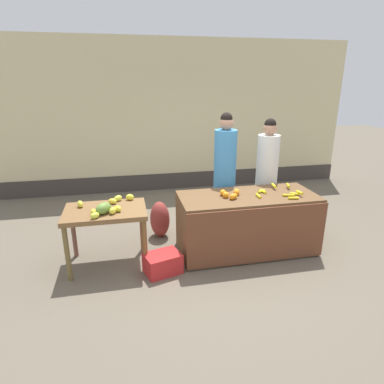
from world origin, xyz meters
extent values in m
plane|color=#665B4C|center=(0.00, 0.00, 0.00)|extent=(24.00, 24.00, 0.00)
cube|color=beige|center=(0.00, 3.15, 1.59)|extent=(7.74, 0.20, 3.18)
cube|color=#3F3833|center=(0.00, 3.04, 0.18)|extent=(7.74, 0.04, 0.36)
cube|color=brown|center=(0.49, 0.00, 0.42)|extent=(1.91, 0.81, 0.83)
cube|color=brown|center=(0.49, -0.42, 0.42)|extent=(1.91, 0.03, 0.77)
cube|color=brown|center=(-1.44, 0.00, 0.75)|extent=(1.03, 0.70, 0.06)
cylinder|color=brown|center=(-1.90, -0.30, 0.36)|extent=(0.06, 0.06, 0.72)
cylinder|color=brown|center=(-0.98, -0.30, 0.36)|extent=(0.06, 0.06, 0.72)
cylinder|color=brown|center=(-1.90, 0.30, 0.36)|extent=(0.06, 0.06, 0.72)
cylinder|color=brown|center=(-0.98, 0.30, 0.36)|extent=(0.06, 0.06, 0.72)
cylinder|color=yellow|center=(1.12, -0.13, 0.85)|extent=(0.13, 0.10, 0.04)
cylinder|color=gold|center=(1.00, -0.16, 0.85)|extent=(0.16, 0.07, 0.04)
cylinder|color=yellow|center=(0.71, 0.07, 0.85)|extent=(0.13, 0.09, 0.04)
cylinder|color=yellow|center=(0.59, -0.10, 0.85)|extent=(0.04, 0.14, 0.04)
cylinder|color=yellow|center=(0.73, 0.06, 0.85)|extent=(0.05, 0.14, 0.04)
cylinder|color=yellow|center=(1.01, -0.28, 0.85)|extent=(0.14, 0.07, 0.04)
cylinder|color=gold|center=(1.16, 0.16, 0.88)|extent=(0.07, 0.14, 0.04)
cylinder|color=gold|center=(1.16, -0.17, 0.88)|extent=(0.06, 0.13, 0.04)
cylinder|color=yellow|center=(0.95, 0.20, 0.88)|extent=(0.05, 0.16, 0.04)
sphere|color=orange|center=(0.14, 0.06, 0.88)|extent=(0.09, 0.09, 0.09)
sphere|color=orange|center=(0.21, -0.13, 0.87)|extent=(0.08, 0.08, 0.08)
sphere|color=orange|center=(0.32, 0.03, 0.87)|extent=(0.08, 0.08, 0.08)
sphere|color=orange|center=(0.15, -0.04, 0.88)|extent=(0.09, 0.09, 0.09)
sphere|color=orange|center=(0.25, -0.10, 0.87)|extent=(0.08, 0.08, 0.08)
sphere|color=orange|center=(0.33, 0.05, 0.87)|extent=(0.08, 0.08, 0.08)
ellipsoid|color=yellow|center=(-1.28, -0.11, 0.82)|extent=(0.13, 0.14, 0.08)
ellipsoid|color=yellow|center=(-1.56, -0.17, 0.82)|extent=(0.10, 0.12, 0.08)
ellipsoid|color=yellow|center=(-1.12, 0.29, 0.82)|extent=(0.13, 0.11, 0.08)
ellipsoid|color=yellow|center=(-1.75, 0.15, 0.82)|extent=(0.09, 0.13, 0.09)
ellipsoid|color=#D5DD42|center=(-1.28, 0.28, 0.82)|extent=(0.13, 0.12, 0.08)
ellipsoid|color=yellow|center=(-1.35, 0.18, 0.82)|extent=(0.14, 0.13, 0.07)
ellipsoid|color=yellow|center=(-1.34, -0.18, 0.82)|extent=(0.12, 0.13, 0.09)
ellipsoid|color=#D8DF42|center=(-1.54, -0.28, 0.82)|extent=(0.13, 0.12, 0.08)
ellipsoid|color=olive|center=(-1.45, -0.14, 0.85)|extent=(0.25, 0.26, 0.14)
cylinder|color=#33333D|center=(0.35, 0.66, 0.37)|extent=(0.29, 0.29, 0.74)
cylinder|color=#3F8CCC|center=(0.35, 0.66, 1.19)|extent=(0.34, 0.34, 0.90)
sphere|color=tan|center=(0.35, 0.66, 1.74)|extent=(0.21, 0.21, 0.21)
sphere|color=black|center=(0.35, 0.66, 1.81)|extent=(0.18, 0.18, 0.18)
cylinder|color=#33333D|center=(1.04, 0.66, 0.35)|extent=(0.29, 0.29, 0.69)
cylinder|color=white|center=(1.04, 0.66, 1.12)|extent=(0.34, 0.34, 0.85)
sphere|color=tan|center=(1.04, 0.66, 1.64)|extent=(0.21, 0.21, 0.21)
sphere|color=black|center=(1.04, 0.66, 1.71)|extent=(0.18, 0.18, 0.18)
cube|color=red|center=(-0.77, -0.36, 0.13)|extent=(0.51, 0.43, 0.26)
ellipsoid|color=maroon|center=(-0.68, 0.68, 0.29)|extent=(0.32, 0.37, 0.57)
camera|label=1|loc=(-1.16, -4.03, 2.33)|focal=30.78mm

